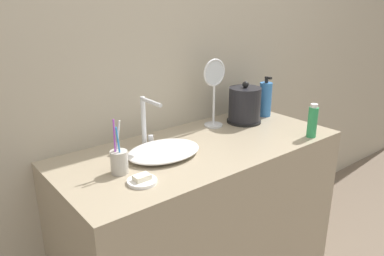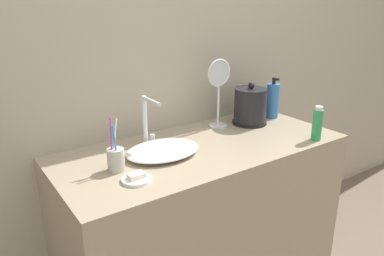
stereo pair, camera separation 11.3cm
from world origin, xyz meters
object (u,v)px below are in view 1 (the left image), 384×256
at_px(lotion_bottle, 265,99).
at_px(vanity_mirror, 214,87).
at_px(electric_kettle, 245,106).
at_px(toothbrush_cup, 119,161).
at_px(faucet, 146,119).
at_px(shampoo_bottle, 312,121).

relative_size(lotion_bottle, vanity_mirror, 0.64).
distance_m(electric_kettle, toothbrush_cup, 0.85).
distance_m(electric_kettle, vanity_mirror, 0.22).
relative_size(faucet, shampoo_bottle, 1.38).
bearing_deg(faucet, electric_kettle, -3.23).
bearing_deg(electric_kettle, lotion_bottle, 2.86).
bearing_deg(toothbrush_cup, faucet, 35.98).
height_order(lotion_bottle, shampoo_bottle, lotion_bottle).
bearing_deg(electric_kettle, faucet, 176.77).
distance_m(toothbrush_cup, vanity_mirror, 0.71).
relative_size(electric_kettle, shampoo_bottle, 1.36).
height_order(electric_kettle, lotion_bottle, lotion_bottle).
bearing_deg(vanity_mirror, lotion_bottle, -7.68).
relative_size(faucet, toothbrush_cup, 1.06).
xyz_separation_m(lotion_bottle, vanity_mirror, (-0.35, 0.05, 0.11)).
bearing_deg(shampoo_bottle, vanity_mirror, 121.97).
bearing_deg(toothbrush_cup, electric_kettle, 9.29).
height_order(electric_kettle, shampoo_bottle, electric_kettle).
xyz_separation_m(faucet, electric_kettle, (0.60, -0.03, -0.04)).
relative_size(faucet, vanity_mirror, 0.64).
relative_size(electric_kettle, vanity_mirror, 0.64).
bearing_deg(toothbrush_cup, shampoo_bottle, -13.91).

